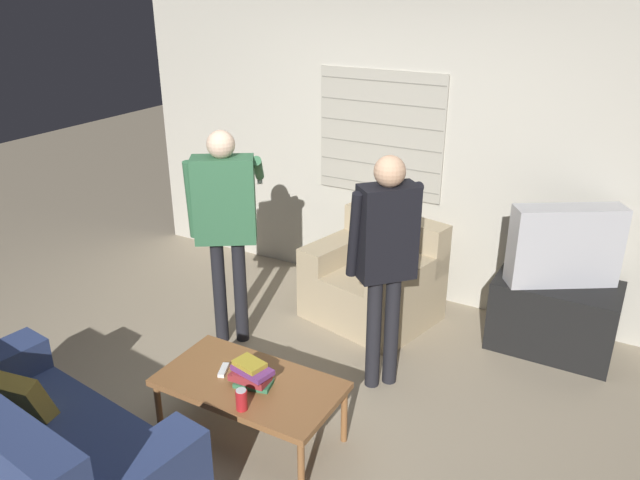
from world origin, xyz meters
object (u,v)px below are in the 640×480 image
tv (565,246)px  soda_can (242,400)px  person_left_standing (225,213)px  spare_remote (224,370)px  couch_blue (37,461)px  coffee_table (250,387)px  person_right_standing (386,247)px  book_stack (251,374)px  armchair_beige (376,280)px

tv → soda_can: bearing=27.4°
person_left_standing → spare_remote: (0.60, -0.87, -0.63)m
couch_blue → soda_can: size_ratio=13.52×
coffee_table → spare_remote: bearing=179.0°
person_left_standing → person_right_standing: size_ratio=1.02×
person_right_standing → book_stack: size_ratio=6.03×
person_right_standing → spare_remote: person_right_standing is taller
coffee_table → person_left_standing: 1.36m
soda_can → tv: bearing=59.5°
couch_blue → person_left_standing: (-0.17, 1.88, 0.72)m
book_stack → spare_remote: bearing=173.3°
couch_blue → person_right_standing: (1.07, 1.93, 0.69)m
soda_can → spare_remote: (-0.31, 0.23, -0.05)m
book_stack → soda_can: bearing=-69.1°
armchair_beige → soda_can: armchair_beige is taller
armchair_beige → tv: bearing=-158.7°
couch_blue → person_left_standing: bearing=102.6°
person_right_standing → soda_can: size_ratio=13.03×
person_left_standing → book_stack: bearing=-80.1°
coffee_table → tv: 2.46m
person_left_standing → person_right_standing: person_left_standing is taller
book_stack → spare_remote: size_ratio=2.01×
person_left_standing → book_stack: person_left_standing is taller
couch_blue → tv: bearing=63.1°
person_left_standing → book_stack: 1.35m
couch_blue → book_stack: (0.66, 0.99, 0.16)m
person_left_standing → book_stack: size_ratio=6.12×
book_stack → armchair_beige: bearing=90.4°
couch_blue → person_left_standing: 2.02m
person_left_standing → soda_can: bearing=-83.4°
person_right_standing → soda_can: 1.32m
armchair_beige → soda_can: (0.09, -1.99, 0.15)m
book_stack → person_right_standing: bearing=66.3°
tv → person_right_standing: bearing=15.3°
coffee_table → person_left_standing: (-0.79, 0.87, 0.68)m
couch_blue → coffee_table: 1.19m
tv → spare_remote: 2.56m
coffee_table → soda_can: soda_can is taller
coffee_table → book_stack: book_stack is taller
coffee_table → book_stack: (0.03, -0.02, 0.11)m
armchair_beige → spare_remote: armchair_beige is taller
coffee_table → book_stack: 0.12m
couch_blue → armchair_beige: couch_blue is taller
coffee_table → person_left_standing: person_left_standing is taller
couch_blue → person_left_standing: person_left_standing is taller
armchair_beige → person_left_standing: bearing=60.6°
armchair_beige → coffee_table: (-0.02, -1.76, 0.05)m
couch_blue → tv: (2.03, 2.97, 0.51)m
tv → person_right_standing: size_ratio=0.47×
tv → soda_can: tv is taller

